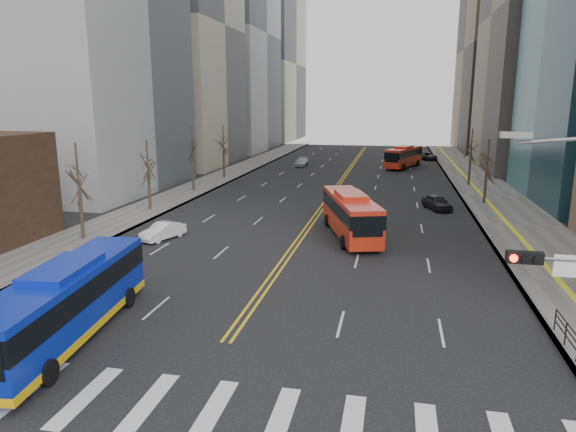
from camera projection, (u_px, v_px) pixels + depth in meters
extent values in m
plane|color=black|center=(179.00, 408.00, 17.57)|extent=(220.00, 220.00, 0.00)
cube|color=slate|center=(491.00, 195.00, 57.04)|extent=(7.00, 130.00, 0.15)
cube|color=slate|center=(202.00, 185.00, 63.83)|extent=(5.00, 130.00, 0.15)
cube|color=silver|center=(28.00, 389.00, 18.75)|extent=(0.70, 4.00, 0.01)
cube|color=silver|center=(86.00, 396.00, 18.28)|extent=(0.70, 4.00, 0.01)
cube|color=silver|center=(147.00, 404.00, 17.80)|extent=(0.70, 4.00, 0.01)
cube|color=silver|center=(211.00, 412.00, 17.33)|extent=(0.70, 4.00, 0.01)
cube|color=silver|center=(280.00, 421.00, 16.86)|extent=(0.70, 4.00, 0.01)
cube|color=silver|center=(352.00, 430.00, 16.39)|extent=(0.70, 4.00, 0.01)
cube|color=gold|center=(341.00, 178.00, 70.15)|extent=(0.15, 100.00, 0.01)
cube|color=gold|center=(344.00, 178.00, 70.07)|extent=(0.15, 100.00, 0.01)
cube|color=#A19A82|center=(159.00, 26.00, 82.00)|extent=(22.00, 22.00, 44.00)
cube|color=gray|center=(221.00, 34.00, 107.16)|extent=(20.00, 26.00, 48.00)
cube|color=#7A6B54|center=(564.00, 12.00, 74.38)|extent=(20.00, 26.00, 46.00)
cube|color=#A19A82|center=(264.00, 65.00, 138.40)|extent=(18.00, 30.00, 40.00)
cube|color=brown|center=(510.00, 48.00, 105.58)|extent=(18.00, 30.00, 42.00)
cube|color=black|center=(524.00, 257.00, 16.08)|extent=(1.10, 0.28, 0.38)
cylinder|color=#FF190C|center=(514.00, 258.00, 16.00)|extent=(0.24, 0.08, 0.24)
cylinder|color=black|center=(526.00, 259.00, 15.93)|extent=(0.24, 0.08, 0.24)
cylinder|color=black|center=(538.00, 260.00, 15.86)|extent=(0.24, 0.08, 0.24)
cube|color=white|center=(569.00, 266.00, 15.87)|extent=(0.90, 0.06, 0.70)
cube|color=#999993|center=(516.00, 135.00, 15.37)|extent=(0.90, 0.35, 0.18)
cylinder|color=black|center=(566.00, 334.00, 21.74)|extent=(0.06, 0.06, 1.00)
cylinder|color=black|center=(555.00, 320.00, 23.17)|extent=(0.06, 0.06, 1.00)
cylinder|color=#32281E|center=(82.00, 215.00, 38.49)|extent=(0.28, 0.28, 3.90)
cylinder|color=#32281E|center=(149.00, 192.00, 49.03)|extent=(0.28, 0.28, 3.60)
cylinder|color=#32281E|center=(193.00, 174.00, 59.49)|extent=(0.28, 0.28, 4.00)
cylinder|color=#32281E|center=(224.00, 164.00, 70.02)|extent=(0.28, 0.28, 3.80)
cylinder|color=#32281E|center=(485.00, 187.00, 52.20)|extent=(0.28, 0.28, 3.50)
cylinder|color=#32281E|center=(469.00, 171.00, 63.64)|extent=(0.28, 0.28, 3.75)
cube|color=#0B23A8|center=(66.00, 302.00, 22.39)|extent=(3.72, 11.87, 2.76)
cube|color=black|center=(65.00, 290.00, 22.27)|extent=(3.78, 11.90, 1.00)
cube|color=#0B23A8|center=(63.00, 269.00, 22.07)|extent=(2.39, 4.28, 0.40)
cube|color=#E9B40C|center=(69.00, 327.00, 22.65)|extent=(3.78, 11.90, 0.35)
cylinder|color=black|center=(49.00, 373.00, 18.92)|extent=(0.41, 1.03, 1.00)
cylinder|color=black|center=(83.00, 296.00, 26.40)|extent=(0.41, 1.03, 1.00)
cylinder|color=black|center=(129.00, 297.00, 26.18)|extent=(0.41, 1.03, 1.00)
cube|color=red|center=(351.00, 214.00, 39.64)|extent=(5.56, 11.05, 2.79)
cube|color=black|center=(351.00, 207.00, 39.52)|extent=(5.63, 11.09, 1.01)
cube|color=red|center=(351.00, 195.00, 39.32)|extent=(3.00, 4.20, 0.40)
cylinder|color=black|center=(344.00, 242.00, 36.44)|extent=(0.58, 1.04, 1.00)
cylinder|color=black|center=(377.00, 241.00, 36.67)|extent=(0.58, 1.04, 1.00)
cylinder|color=black|center=(327.00, 220.00, 43.16)|extent=(0.58, 1.04, 1.00)
cylinder|color=black|center=(356.00, 220.00, 43.39)|extent=(0.58, 1.04, 1.00)
cube|color=red|center=(404.00, 157.00, 81.21)|extent=(5.92, 11.00, 2.79)
cube|color=black|center=(404.00, 153.00, 81.09)|extent=(5.98, 11.04, 1.01)
cube|color=red|center=(404.00, 147.00, 80.89)|extent=(3.11, 4.22, 0.40)
cylinder|color=black|center=(388.00, 166.00, 79.22)|extent=(0.62, 1.04, 1.00)
cylinder|color=black|center=(404.00, 167.00, 77.98)|extent=(0.62, 1.04, 1.00)
cylinder|color=black|center=(403.00, 162.00, 84.99)|extent=(0.62, 1.04, 1.00)
cylinder|color=black|center=(418.00, 163.00, 83.74)|extent=(0.62, 1.04, 1.00)
imported|color=white|center=(163.00, 231.00, 39.03)|extent=(2.58, 4.12, 1.28)
imported|color=black|center=(437.00, 202.00, 49.79)|extent=(3.12, 4.50, 1.42)
imported|color=#ADAEB3|center=(302.00, 162.00, 83.22)|extent=(1.89, 4.59, 1.33)
imported|color=black|center=(427.00, 156.00, 92.37)|extent=(3.96, 5.43, 1.37)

